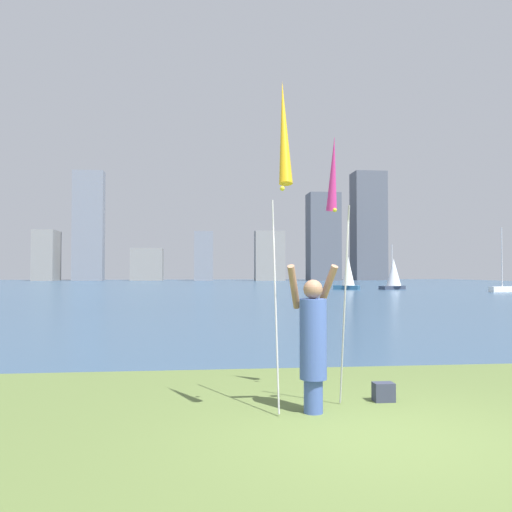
% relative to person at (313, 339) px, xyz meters
% --- Properties ---
extents(ground, '(120.00, 138.00, 0.12)m').
position_rel_person_xyz_m(ground, '(0.61, 49.95, -1.00)').
color(ground, '#5B7038').
extents(person, '(0.70, 0.52, 1.92)m').
position_rel_person_xyz_m(person, '(0.00, 0.00, 0.00)').
color(person, '#3F59A5').
rests_on(person, ground).
extents(kite_flag_left, '(0.16, 1.22, 4.17)m').
position_rel_person_xyz_m(kite_flag_left, '(-0.47, -0.51, 2.47)').
color(kite_flag_left, '#B2B2B7').
rests_on(kite_flag_left, ground).
extents(kite_flag_right, '(0.16, 1.01, 3.78)m').
position_rel_person_xyz_m(kite_flag_right, '(0.47, 0.71, 2.20)').
color(kite_flag_right, '#B2B2B7').
rests_on(kite_flag_right, ground).
extents(bag, '(0.29, 0.21, 0.26)m').
position_rel_person_xyz_m(bag, '(1.12, 0.49, -0.81)').
color(bag, '#33384C').
rests_on(bag, ground).
extents(sailboat_1, '(2.90, 1.52, 5.81)m').
position_rel_person_xyz_m(sailboat_1, '(25.76, 38.21, -0.57)').
color(sailboat_1, white).
rests_on(sailboat_1, ground).
extents(sailboat_5, '(2.60, 2.10, 4.34)m').
position_rel_person_xyz_m(sailboat_5, '(13.75, 45.90, 0.69)').
color(sailboat_5, '#2D6084').
rests_on(sailboat_5, ground).
extents(sailboat_6, '(3.10, 2.18, 4.64)m').
position_rel_person_xyz_m(sailboat_6, '(18.61, 46.05, 0.61)').
color(sailboat_6, '#333D51').
rests_on(sailboat_6, ground).
extents(skyline_tower_0, '(4.23, 6.83, 10.27)m').
position_rel_person_xyz_m(skyline_tower_0, '(-32.28, 105.81, 4.19)').
color(skyline_tower_0, gray).
rests_on(skyline_tower_0, ground).
extents(skyline_tower_1, '(6.17, 3.01, 22.62)m').
position_rel_person_xyz_m(skyline_tower_1, '(-23.88, 105.45, 10.37)').
color(skyline_tower_1, gray).
rests_on(skyline_tower_1, ground).
extents(skyline_tower_2, '(6.59, 4.54, 6.75)m').
position_rel_person_xyz_m(skyline_tower_2, '(-12.03, 106.21, 2.43)').
color(skyline_tower_2, gray).
rests_on(skyline_tower_2, ground).
extents(skyline_tower_3, '(3.85, 5.23, 10.09)m').
position_rel_person_xyz_m(skyline_tower_3, '(-0.27, 103.87, 4.10)').
color(skyline_tower_3, gray).
rests_on(skyline_tower_3, ground).
extents(skyline_tower_4, '(6.03, 3.32, 10.12)m').
position_rel_person_xyz_m(skyline_tower_4, '(13.14, 100.56, 4.11)').
color(skyline_tower_4, gray).
rests_on(skyline_tower_4, ground).
extents(skyline_tower_5, '(6.44, 5.27, 18.06)m').
position_rel_person_xyz_m(skyline_tower_5, '(24.46, 100.94, 8.09)').
color(skyline_tower_5, '#565B66').
rests_on(skyline_tower_5, ground).
extents(skyline_tower_6, '(6.91, 5.42, 23.52)m').
position_rel_person_xyz_m(skyline_tower_6, '(35.63, 105.42, 10.82)').
color(skyline_tower_6, '#565B66').
rests_on(skyline_tower_6, ground).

